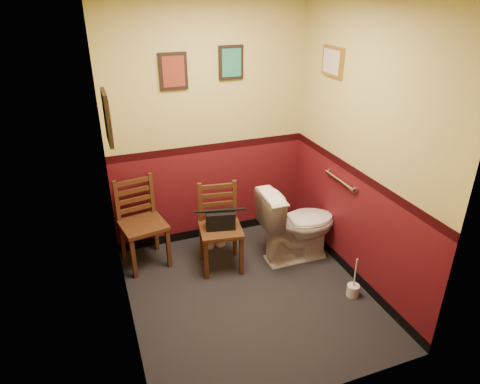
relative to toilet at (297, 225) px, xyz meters
name	(u,v)px	position (x,y,z in m)	size (l,w,h in m)	color
floor	(249,295)	(-0.72, -0.43, -0.41)	(2.20, 2.40, 0.00)	black
wall_back	(209,126)	(-0.72, 0.77, 0.94)	(2.20, 2.70, 0.00)	#500F16
wall_front	(325,239)	(-0.72, -1.63, 0.94)	(2.20, 2.70, 0.00)	#500F16
wall_left	(115,186)	(-1.82, -0.43, 0.94)	(2.40, 2.70, 0.00)	#500F16
wall_right	(362,150)	(0.38, -0.43, 0.94)	(2.40, 2.70, 0.00)	#500F16
grab_bar	(340,180)	(0.35, -0.18, 0.54)	(0.05, 0.56, 0.06)	silver
framed_print_back_a	(173,71)	(-1.07, 0.75, 1.54)	(0.28, 0.04, 0.36)	black
framed_print_back_b	(231,63)	(-0.47, 0.75, 1.59)	(0.26, 0.04, 0.34)	black
framed_print_left	(107,118)	(-1.80, -0.33, 1.44)	(0.04, 0.30, 0.38)	black
framed_print_right	(333,62)	(0.36, 0.17, 1.64)	(0.04, 0.34, 0.28)	olive
toilet	(297,225)	(0.00, 0.00, 0.00)	(0.47, 0.84, 0.82)	white
toilet_brush	(353,290)	(0.22, -0.78, -0.34)	(0.12, 0.12, 0.42)	silver
chair_left	(142,223)	(-1.56, 0.51, 0.06)	(0.51, 0.51, 0.94)	#482915
chair_right	(220,227)	(-0.81, 0.16, 0.04)	(0.48, 0.48, 0.91)	#482915
handbag	(220,220)	(-0.82, 0.12, 0.16)	(0.32, 0.21, 0.21)	black
tp_stack	(215,233)	(-0.77, 0.51, -0.23)	(0.24, 0.15, 0.42)	silver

